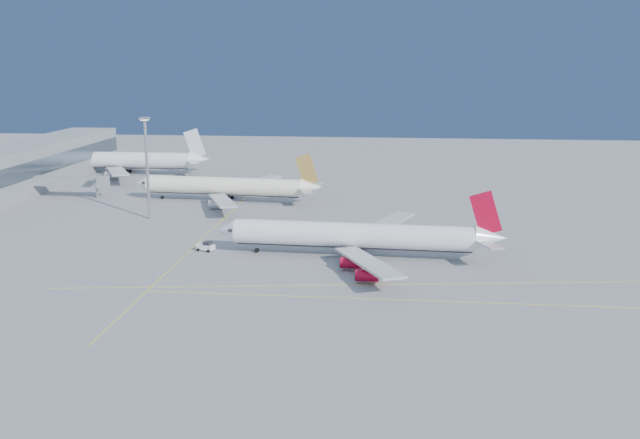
# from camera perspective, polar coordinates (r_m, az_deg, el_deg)

# --- Properties ---
(ground) EXTENTS (500.00, 500.00, 0.00)m
(ground) POSITION_cam_1_polar(r_m,az_deg,el_deg) (144.55, 3.38, -4.50)
(ground) COLOR slate
(ground) RESTS_ON ground
(terminal) EXTENTS (18.40, 110.00, 15.00)m
(terminal) POSITION_cam_1_polar(r_m,az_deg,el_deg) (255.92, -22.33, 3.95)
(terminal) COLOR gray
(terminal) RESTS_ON ground
(jet_bridge) EXTENTS (23.60, 3.60, 6.90)m
(jet_bridge) POSITION_cam_1_polar(r_m,az_deg,el_deg) (235.06, -19.06, 2.91)
(jet_bridge) COLOR gray
(jet_bridge) RESTS_ON ground
(taxiway_lines) EXTENTS (118.86, 140.00, 0.02)m
(taxiway_lines) POSITION_cam_1_polar(r_m,az_deg,el_deg) (151.89, -2.07, -3.62)
(taxiway_lines) COLOR yellow
(taxiway_lines) RESTS_ON ground
(airliner_virgin) EXTENTS (63.89, 57.35, 15.76)m
(airliner_virgin) POSITION_cam_1_polar(r_m,az_deg,el_deg) (156.45, 3.12, -1.33)
(airliner_virgin) COLOR white
(airliner_virgin) RESTS_ON ground
(airliner_etihad) EXTENTS (59.09, 54.42, 15.41)m
(airliner_etihad) POSITION_cam_1_polar(r_m,az_deg,el_deg) (218.07, -7.43, 2.65)
(airliner_etihad) COLOR white
(airliner_etihad) RESTS_ON ground
(airliner_third) EXTENTS (65.02, 60.16, 17.49)m
(airliner_third) POSITION_cam_1_polar(r_m,az_deg,el_deg) (276.61, -15.37, 4.60)
(airliner_third) COLOR white
(airliner_third) RESTS_ON ground
(pushback_tug) EXTENTS (4.37, 3.39, 2.22)m
(pushback_tug) POSITION_cam_1_polar(r_m,az_deg,el_deg) (164.10, -9.10, -2.14)
(pushback_tug) COLOR white
(pushback_tug) RESTS_ON ground
(light_mast) EXTENTS (2.38, 2.38, 27.51)m
(light_mast) POSITION_cam_1_polar(r_m,az_deg,el_deg) (196.76, -13.70, 4.68)
(light_mast) COLOR gray
(light_mast) RESTS_ON ground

